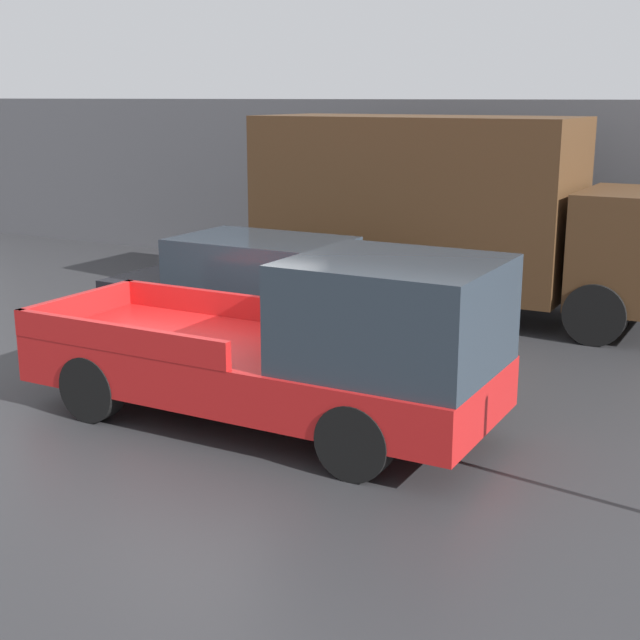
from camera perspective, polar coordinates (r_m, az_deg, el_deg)
The scene contains 6 objects.
ground_plane at distance 11.14m, azimuth -8.12°, elevation -5.55°, with size 60.00×60.00×0.00m, color #2D2D30.
building_wall at distance 18.74m, azimuth 8.86°, elevation 8.17°, with size 28.00×0.15×3.66m.
pickup_truck at distance 9.99m, azimuth -0.97°, elevation -1.84°, with size 5.57×2.09×2.08m.
car at distance 13.54m, azimuth -4.04°, elevation 1.76°, with size 4.59×1.96×1.67m.
delivery_truck at distance 15.83m, azimuth 8.05°, elevation 7.06°, with size 7.33×2.41×3.39m.
newspaper_box at distance 19.27m, azimuth 3.61°, elevation 4.51°, with size 0.45×0.40×1.02m.
Camera 1 is at (6.37, -8.34, 3.73)m, focal length 50.00 mm.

